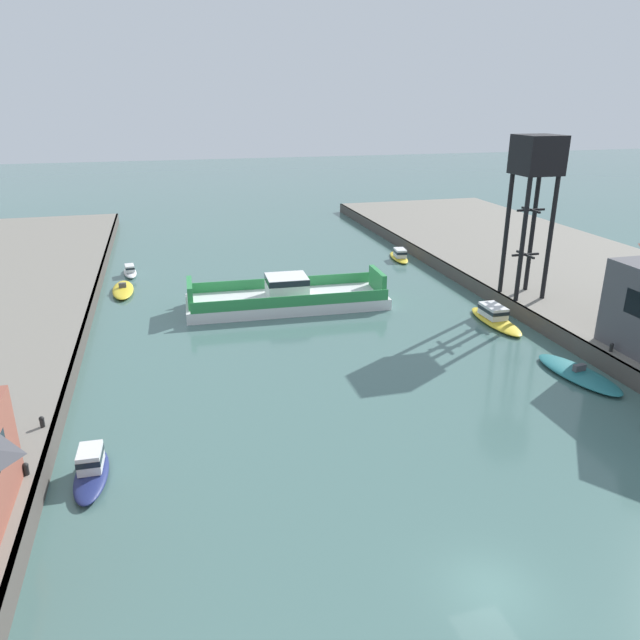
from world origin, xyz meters
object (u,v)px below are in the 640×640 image
Objects in this scene: moored_boat_near_left at (91,469)px; moored_boat_far_right at (399,255)px; chain_ferry at (287,297)px; moored_boat_near_right at (130,271)px; moored_boat_mid_left at (578,374)px; moored_boat_upstream_a at (123,290)px; crane_tower at (536,168)px; moored_boat_mid_right at (495,317)px.

moored_boat_far_right is (35.06, 41.02, -0.07)m from moored_boat_near_left.
moored_boat_near_right is (-16.02, 16.38, -0.54)m from chain_ferry.
moored_boat_mid_left is 46.77m from moored_boat_upstream_a.
chain_ferry is 3.20× the size of moored_boat_far_right.
crane_tower reaches higher than moored_boat_mid_left.
crane_tower is (4.53, 2.96, 13.39)m from moored_boat_mid_right.
moored_boat_far_right is at bearing 89.86° from moored_boat_mid_left.
moored_boat_far_right is 0.90× the size of moored_boat_upstream_a.
moored_boat_near_left is at bearing -130.52° from moored_boat_far_right.
moored_boat_mid_left is 12.25m from moored_boat_mid_right.
moored_boat_near_left is at bearing -90.27° from moored_boat_upstream_a.
moored_boat_mid_right is 1.27× the size of moored_boat_far_right.
moored_boat_near_right reaches higher than moored_boat_upstream_a.
moored_boat_near_left reaches higher than moored_boat_upstream_a.
moored_boat_mid_right is at bearing 90.46° from moored_boat_mid_left.
crane_tower reaches higher than moored_boat_near_right.
moored_boat_mid_right is at bearing -37.26° from moored_boat_near_right.
moored_boat_near_right is at bearing 85.72° from moored_boat_upstream_a.
moored_boat_mid_right is 1.14× the size of moored_boat_upstream_a.
moored_boat_upstream_a is (-34.80, 31.24, 0.01)m from moored_boat_mid_left.
moored_boat_mid_left is at bearing -90.14° from moored_boat_far_right.
moored_boat_near_left reaches higher than moored_boat_mid_left.
moored_boat_near_right is 0.34× the size of crane_tower.
moored_boat_upstream_a reaches higher than moored_boat_mid_left.
moored_boat_far_right is 25.83m from crane_tower.
chain_ferry is at bearing -45.64° from moored_boat_near_right.
moored_boat_near_right is 0.73× the size of moored_boat_upstream_a.
moored_boat_mid_left is (34.28, -38.25, -0.20)m from moored_boat_near_right.
moored_boat_upstream_a is 0.46× the size of crane_tower.
chain_ferry is at bearing -29.53° from moored_boat_upstream_a.
chain_ferry is at bearing 163.63° from crane_tower.
moored_boat_far_right is at bearing 89.56° from moored_boat_mid_right.
moored_boat_upstream_a is (0.16, 35.41, -0.33)m from moored_boat_near_left.
crane_tower reaches higher than moored_boat_upstream_a.
moored_boat_near_right is at bearing 177.66° from moored_boat_far_right.
moored_boat_near_left is 38.54m from moored_boat_mid_right.
moored_boat_near_left is 0.78× the size of moored_boat_upstream_a.
moored_boat_upstream_a is (-16.54, 9.37, -0.72)m from chain_ferry.
moored_boat_near_right is 51.36m from moored_boat_mid_left.
crane_tower is (39.23, -16.03, 13.69)m from moored_boat_upstream_a.
moored_boat_mid_right is 39.56m from moored_boat_upstream_a.
moored_boat_mid_left is at bearing -48.13° from moored_boat_near_right.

